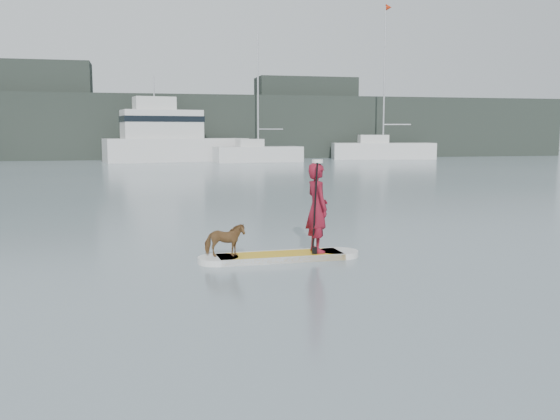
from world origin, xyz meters
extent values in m
plane|color=slate|center=(0.00, 0.00, 0.00)|extent=(140.00, 140.00, 0.00)
cube|color=gold|center=(3.56, 3.60, 0.06)|extent=(2.53, 0.89, 0.12)
cylinder|color=silver|center=(2.31, 3.55, 0.06)|extent=(0.80, 0.80, 0.12)
cylinder|color=silver|center=(4.81, 3.64, 0.06)|extent=(0.80, 0.80, 0.12)
cube|color=silver|center=(3.55, 3.97, 0.06)|extent=(2.50, 0.15, 0.12)
cube|color=silver|center=(3.57, 3.23, 0.06)|extent=(2.50, 0.15, 0.12)
imported|color=maroon|center=(4.34, 3.62, 1.02)|extent=(0.51, 0.70, 1.80)
cylinder|color=silver|center=(4.34, 3.62, 1.95)|extent=(0.22, 0.22, 0.07)
imported|color=brown|center=(2.45, 3.56, 0.45)|extent=(0.79, 0.40, 0.65)
cylinder|color=black|center=(4.22, 3.39, 1.00)|extent=(0.04, 0.30, 1.89)
cube|color=black|center=(4.22, 3.39, 0.10)|extent=(0.10, 0.02, 0.32)
cube|color=silver|center=(11.02, 43.80, 0.65)|extent=(7.58, 3.11, 1.29)
cube|color=silver|center=(10.29, 43.72, 1.61)|extent=(2.22, 1.87, 0.65)
cylinder|color=#B7B7BC|center=(11.02, 43.80, 6.00)|extent=(0.13, 0.13, 9.41)
cylinder|color=#B7B7BC|center=(12.12, 43.90, 2.77)|extent=(2.21, 0.31, 0.09)
cube|color=silver|center=(23.59, 46.84, 0.75)|extent=(9.82, 4.63, 1.50)
cube|color=silver|center=(22.66, 47.03, 1.88)|extent=(2.98, 2.45, 0.75)
cylinder|color=#B7B7BC|center=(23.59, 46.84, 7.73)|extent=(0.15, 0.15, 12.46)
cylinder|color=#B7B7BC|center=(24.85, 46.58, 3.22)|extent=(2.55, 0.62, 0.11)
cone|color=red|center=(23.85, 46.79, 13.86)|extent=(0.65, 0.70, 0.60)
cube|color=silver|center=(4.31, 46.49, 0.99)|extent=(12.49, 5.64, 1.97)
cube|color=silver|center=(3.12, 46.29, 3.17)|extent=(7.02, 4.02, 2.41)
cube|color=silver|center=(2.53, 46.19, 4.93)|extent=(3.66, 2.57, 1.09)
cube|color=black|center=(3.12, 46.29, 3.61)|extent=(7.15, 4.11, 0.49)
cylinder|color=#B7B7BC|center=(2.53, 46.19, 6.35)|extent=(0.11, 0.11, 1.75)
cube|color=black|center=(0.00, 53.00, 3.00)|extent=(90.00, 6.00, 6.00)
cube|color=black|center=(-10.00, 54.00, 4.50)|extent=(14.00, 4.00, 9.00)
cube|color=black|center=(18.00, 54.00, 4.00)|extent=(10.00, 4.00, 8.00)
camera|label=1|loc=(0.79, -8.32, 2.54)|focal=40.00mm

